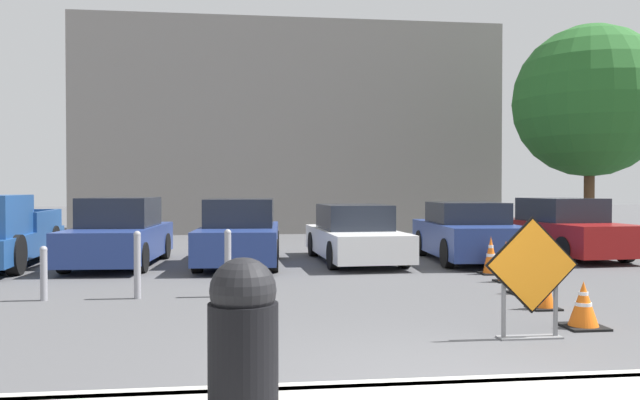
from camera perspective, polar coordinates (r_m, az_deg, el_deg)
name	(u,v)px	position (r m, az deg, el deg)	size (l,w,h in m)	color
ground_plane	(318,261)	(15.29, -0.15, -5.57)	(96.00, 96.00, 0.00)	#4C4C4F
curb_lip	(457,388)	(5.65, 12.40, -16.45)	(28.37, 0.20, 0.14)	#ADAAA3
road_closed_sign	(532,274)	(7.75, 18.78, -6.46)	(1.14, 0.20, 1.44)	black
traffic_cone_nearest	(583,305)	(8.67, 22.94, -8.86)	(0.50, 0.50, 0.59)	black
traffic_cone_second	(544,284)	(9.77, 19.77, -7.20)	(0.41, 0.41, 0.76)	black
traffic_cone_third	(521,275)	(11.05, 17.90, -6.56)	(0.39, 0.39, 0.64)	black
traffic_cone_fourth	(506,262)	(12.33, 16.63, -5.43)	(0.39, 0.39, 0.78)	black
traffic_cone_fifth	(491,256)	(13.35, 15.35, -4.94)	(0.44, 0.44, 0.78)	black
parked_car_nearest	(119,235)	(15.05, -17.86, -3.04)	(1.96, 4.31, 1.55)	navy
parked_car_second	(240,235)	(14.54, -7.33, -3.15)	(1.99, 4.29, 1.52)	navy
parked_car_third	(354,235)	(15.09, 3.17, -3.25)	(1.95, 4.54, 1.37)	white
parked_car_fourth	(467,233)	(15.58, 13.34, -2.99)	(2.07, 4.22, 1.43)	navy
parked_car_fifth	(563,230)	(17.21, 21.31, -2.57)	(2.00, 4.42, 1.52)	maroon
trash_bin	(243,336)	(4.55, -7.04, -12.27)	(0.50, 0.50, 1.14)	black
bollard_nearest	(228,261)	(10.30, -8.43, -5.56)	(0.12, 0.12, 1.10)	gray
bollard_second	(137,263)	(10.44, -16.36, -5.55)	(0.12, 0.12, 1.09)	gray
bollard_third	(44,272)	(10.78, -23.94, -6.00)	(0.12, 0.12, 0.86)	gray
building_facade_backdrop	(289,132)	(26.66, -2.89, 6.27)	(16.81, 5.00, 8.36)	gray
street_tree_behind_lot	(590,101)	(21.46, 23.45, 8.27)	(4.73, 4.73, 6.86)	#513823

